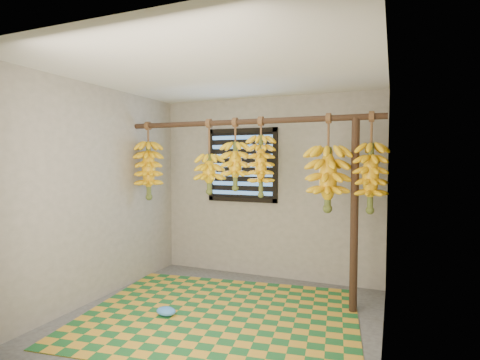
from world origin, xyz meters
The scene contains 16 objects.
floor centered at (0.00, 0.00, -0.01)m, with size 3.00×3.00×0.01m, color #464646.
ceiling centered at (0.00, 0.00, 2.40)m, with size 3.00×3.00×0.01m, color silver.
wall_back centered at (0.00, 1.50, 1.20)m, with size 3.00×0.01×2.40m, color gray.
wall_left centered at (-1.50, 0.00, 1.20)m, with size 0.01×3.00×2.40m, color gray.
wall_right centered at (1.50, 0.00, 1.20)m, with size 0.01×3.00×2.40m, color gray.
window centered at (-0.35, 1.48, 1.50)m, with size 1.00×0.04×1.00m.
hanging_pole centered at (0.00, 0.70, 2.00)m, with size 0.06×0.06×3.00m, color #3B2718.
support_post centered at (1.20, 0.70, 1.00)m, with size 0.08×0.08×2.00m, color #3B2718.
woven_mat centered at (-0.03, 0.10, 0.01)m, with size 2.70×2.16×0.01m, color #1B5D28.
plastic_bag centered at (-0.52, -0.13, 0.05)m, with size 0.21×0.15×0.09m, color #3E88E8.
banana_bunch_a centered at (-1.32, 0.70, 1.44)m, with size 0.33×0.33×0.97m.
banana_bunch_b centered at (-0.12, 0.70, 1.50)m, with size 0.33×0.33×0.82m.
banana_bunch_c centered at (-0.45, 0.70, 1.41)m, with size 0.35×0.35×0.87m.
banana_bunch_d centered at (0.19, 0.70, 1.50)m, with size 0.31×0.31×0.89m.
banana_bunch_e centered at (0.93, 0.70, 1.38)m, with size 0.43×0.43×1.01m.
banana_bunch_f centered at (1.35, 0.70, 1.39)m, with size 0.30×0.30×1.01m.
Camera 1 is at (1.56, -3.25, 1.57)m, focal length 28.00 mm.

